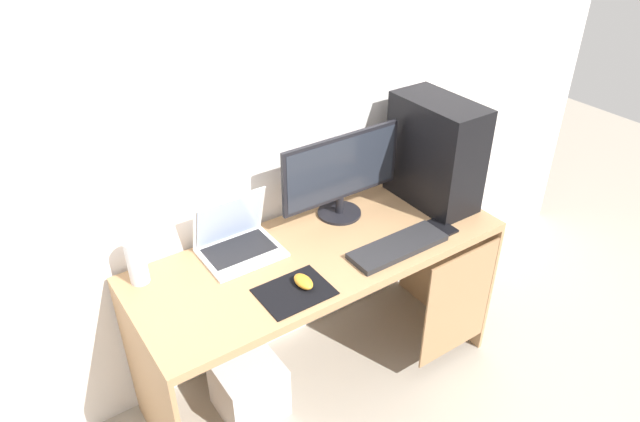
# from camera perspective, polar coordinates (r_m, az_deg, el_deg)

# --- Properties ---
(ground_plane) EXTENTS (8.00, 8.00, 0.00)m
(ground_plane) POSITION_cam_1_polar(r_m,az_deg,el_deg) (2.81, 0.00, -15.94)
(ground_plane) COLOR #9E9384
(wall_back) EXTENTS (4.00, 0.05, 2.60)m
(wall_back) POSITION_cam_1_polar(r_m,az_deg,el_deg) (2.30, -4.80, 12.01)
(wall_back) COLOR silver
(wall_back) RESTS_ON ground_plane
(desk) EXTENTS (1.52, 0.59, 0.73)m
(desk) POSITION_cam_1_polar(r_m,az_deg,el_deg) (2.40, 0.54, -6.49)
(desk) COLOR #A37A51
(desk) RESTS_ON ground_plane
(pc_tower) EXTENTS (0.22, 0.41, 0.47)m
(pc_tower) POSITION_cam_1_polar(r_m,az_deg,el_deg) (2.57, 11.31, 5.71)
(pc_tower) COLOR black
(pc_tower) RESTS_ON desk
(monitor) EXTENTS (0.57, 0.19, 0.38)m
(monitor) POSITION_cam_1_polar(r_m,az_deg,el_deg) (2.42, 2.12, 3.67)
(monitor) COLOR black
(monitor) RESTS_ON desk
(laptop) EXTENTS (0.30, 0.24, 0.23)m
(laptop) POSITION_cam_1_polar(r_m,az_deg,el_deg) (2.30, -8.19, -2.90)
(laptop) COLOR white
(laptop) RESTS_ON desk
(speaker) EXTENTS (0.07, 0.07, 0.18)m
(speaker) POSITION_cam_1_polar(r_m,az_deg,el_deg) (2.20, -17.65, -4.81)
(speaker) COLOR silver
(speaker) RESTS_ON desk
(keyboard) EXTENTS (0.42, 0.14, 0.02)m
(keyboard) POSITION_cam_1_polar(r_m,az_deg,el_deg) (2.32, 7.71, -3.51)
(keyboard) COLOR #232326
(keyboard) RESTS_ON desk
(mousepad) EXTENTS (0.26, 0.20, 0.00)m
(mousepad) POSITION_cam_1_polar(r_m,az_deg,el_deg) (2.10, -2.53, -7.96)
(mousepad) COLOR black
(mousepad) RESTS_ON desk
(mouse_left) EXTENTS (0.06, 0.10, 0.03)m
(mouse_left) POSITION_cam_1_polar(r_m,az_deg,el_deg) (2.12, -1.65, -6.97)
(mouse_left) COLOR orange
(mouse_left) RESTS_ON mousepad
(cell_phone) EXTENTS (0.07, 0.13, 0.01)m
(cell_phone) POSITION_cam_1_polar(r_m,az_deg,el_deg) (2.49, 11.94, -1.51)
(cell_phone) COLOR black
(cell_phone) RESTS_ON desk
(subwoofer) EXTENTS (0.26, 0.26, 0.26)m
(subwoofer) POSITION_cam_1_polar(r_m,az_deg,el_deg) (2.61, -7.04, -16.84)
(subwoofer) COLOR silver
(subwoofer) RESTS_ON ground_plane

